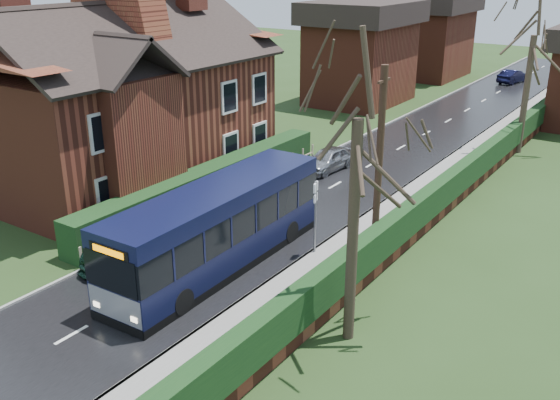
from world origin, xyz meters
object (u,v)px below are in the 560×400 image
Objects in this scene: bus at (217,229)px; bus_stop_sign at (315,207)px; telegraph_pole at (379,170)px; car_silver at (328,159)px; car_green at (134,238)px; brick_house at (126,96)px.

bus reaches higher than bus_stop_sign.
bus_stop_sign is 0.41× the size of telegraph_pole.
bus_stop_sign is at bearing -57.47° from car_silver.
bus reaches higher than car_silver.
car_green is 1.70× the size of bus_stop_sign.
bus_stop_sign is (2.40, 2.78, 0.44)m from bus.
bus is at bearing 5.29° from car_green.
car_silver is 0.72× the size of car_green.
car_green reaches higher than car_silver.
car_silver is at bearing 126.05° from telegraph_pole.
car_silver is at bearing 100.63° from bus_stop_sign.
car_silver is 1.22× the size of bus_stop_sign.
brick_house reaches higher than car_green.
bus_stop_sign is (5.59, 3.87, 1.22)m from car_green.
bus_stop_sign reaches higher than car_silver.
brick_house is at bearing 171.12° from telegraph_pole.
telegraph_pole is (14.16, -1.54, -0.68)m from brick_house.
brick_house is 11.06m from bus.
bus is 6.07m from telegraph_pole.
car_silver is 13.03m from car_green.
brick_house is 4.92× the size of bus_stop_sign.
brick_house is 14.26m from telegraph_pole.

